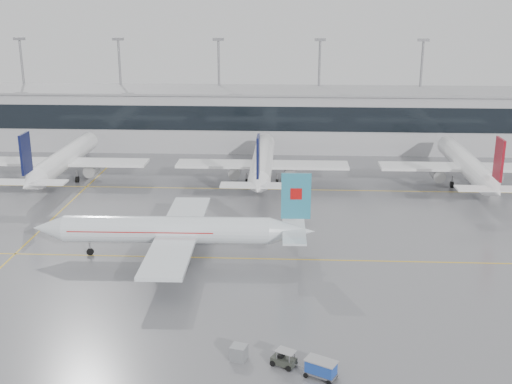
{
  "coord_description": "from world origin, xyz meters",
  "views": [
    {
      "loc": [
        4.32,
        -73.74,
        31.31
      ],
      "look_at": [
        0.0,
        12.0,
        5.0
      ],
      "focal_mm": 45.0,
      "sensor_mm": 36.0,
      "label": 1
    }
  ],
  "objects_px": {
    "baggage_tug": "(284,360)",
    "air_canada_jet": "(177,230)",
    "gse_unit": "(239,353)",
    "baggage_cart": "(321,368)"
  },
  "relations": [
    {
      "from": "baggage_tug",
      "to": "gse_unit",
      "type": "height_order",
      "value": "baggage_tug"
    },
    {
      "from": "baggage_tug",
      "to": "gse_unit",
      "type": "relative_size",
      "value": 2.29
    },
    {
      "from": "gse_unit",
      "to": "baggage_cart",
      "type": "bearing_deg",
      "value": -3.05
    },
    {
      "from": "baggage_tug",
      "to": "baggage_cart",
      "type": "xyz_separation_m",
      "value": [
        3.18,
        -1.69,
        0.43
      ]
    },
    {
      "from": "baggage_tug",
      "to": "baggage_cart",
      "type": "bearing_deg",
      "value": -0.0
    },
    {
      "from": "air_canada_jet",
      "to": "gse_unit",
      "type": "distance_m",
      "value": 25.42
    },
    {
      "from": "baggage_tug",
      "to": "air_canada_jet",
      "type": "bearing_deg",
      "value": 147.22
    },
    {
      "from": "gse_unit",
      "to": "baggage_tug",
      "type": "bearing_deg",
      "value": 4.71
    },
    {
      "from": "air_canada_jet",
      "to": "gse_unit",
      "type": "height_order",
      "value": "air_canada_jet"
    },
    {
      "from": "air_canada_jet",
      "to": "baggage_tug",
      "type": "height_order",
      "value": "air_canada_jet"
    }
  ]
}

